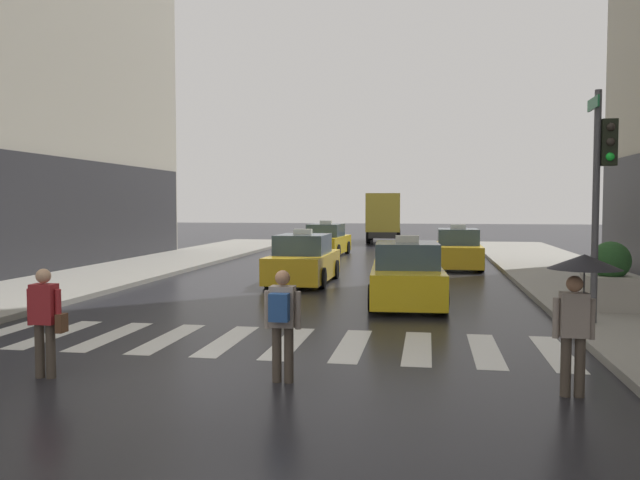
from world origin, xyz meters
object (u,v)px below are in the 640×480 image
at_px(traffic_light_pole, 602,173).
at_px(taxi_second, 303,261).
at_px(taxi_fourth, 326,241).
at_px(pedestrian_with_handbag, 45,316).
at_px(box_truck, 384,216).
at_px(planter_near_corner, 610,279).
at_px(taxi_third, 458,250).
at_px(pedestrian_with_backpack, 282,317).
at_px(pedestrian_with_umbrella, 581,286).
at_px(taxi_lead, 407,276).

xyz_separation_m(traffic_light_pole, taxi_second, (-7.60, 6.76, -2.53)).
relative_size(taxi_fourth, pedestrian_with_handbag, 2.80).
height_order(box_truck, planter_near_corner, box_truck).
relative_size(box_truck, pedestrian_with_handbag, 4.62).
bearing_deg(traffic_light_pole, taxi_third, 100.24).
height_order(traffic_light_pole, pedestrian_with_handbag, traffic_light_pole).
xyz_separation_m(box_truck, pedestrian_with_handbag, (-2.60, -35.31, -0.92)).
xyz_separation_m(taxi_fourth, pedestrian_with_backpack, (3.09, -23.20, 0.25)).
bearing_deg(taxi_second, pedestrian_with_handbag, -97.32).
xyz_separation_m(taxi_second, taxi_fourth, (-1.08, 11.49, 0.00)).
relative_size(pedestrian_with_backpack, planter_near_corner, 1.03).
bearing_deg(taxi_second, pedestrian_with_backpack, -80.27).
distance_m(traffic_light_pole, planter_near_corner, 3.06).
relative_size(pedestrian_with_umbrella, pedestrian_with_backpack, 1.18).
bearing_deg(pedestrian_with_handbag, pedestrian_with_backpack, 5.49).
bearing_deg(taxi_second, taxi_fourth, 95.39).
xyz_separation_m(taxi_second, box_truck, (1.06, 23.26, 1.13)).
relative_size(pedestrian_with_umbrella, pedestrian_with_handbag, 1.18).
xyz_separation_m(taxi_second, taxi_third, (5.30, 5.98, 0.00)).
xyz_separation_m(traffic_light_pole, taxi_fourth, (-8.68, 18.25, -2.53)).
distance_m(taxi_lead, pedestrian_with_umbrella, 8.24).
bearing_deg(pedestrian_with_handbag, taxi_lead, 58.00).
bearing_deg(planter_near_corner, taxi_fourth, 119.67).
distance_m(taxi_lead, taxi_third, 10.03).
distance_m(taxi_third, pedestrian_with_backpack, 17.99).
height_order(taxi_third, taxi_fourth, same).
bearing_deg(pedestrian_with_backpack, pedestrian_with_handbag, -174.51).
relative_size(taxi_second, pedestrian_with_umbrella, 2.35).
height_order(taxi_second, pedestrian_with_handbag, taxi_second).
bearing_deg(taxi_second, taxi_third, 48.45).
xyz_separation_m(taxi_third, taxi_fourth, (-6.38, 5.52, 0.00)).
distance_m(traffic_light_pole, box_truck, 30.76).
bearing_deg(traffic_light_pole, pedestrian_with_handbag, -149.95).
bearing_deg(pedestrian_with_umbrella, pedestrian_with_backpack, -179.78).
relative_size(taxi_lead, pedestrian_with_umbrella, 2.38).
bearing_deg(pedestrian_with_handbag, taxi_third, 69.21).
height_order(pedestrian_with_umbrella, pedestrian_with_handbag, pedestrian_with_umbrella).
distance_m(pedestrian_with_umbrella, pedestrian_with_handbag, 7.69).
relative_size(taxi_lead, box_truck, 0.61).
height_order(pedestrian_with_backpack, planter_near_corner, planter_near_corner).
bearing_deg(pedestrian_with_backpack, traffic_light_pole, 41.52).
xyz_separation_m(taxi_second, pedestrian_with_backpack, (2.01, -11.71, 0.25)).
bearing_deg(pedestrian_with_umbrella, planter_near_corner, 72.04).
distance_m(traffic_light_pole, taxi_lead, 5.57).
distance_m(traffic_light_pole, pedestrian_with_umbrella, 5.44).
bearing_deg(planter_near_corner, taxi_second, 149.08).
relative_size(traffic_light_pole, taxi_fourth, 1.04).
height_order(taxi_fourth, box_truck, box_truck).
height_order(taxi_third, pedestrian_with_backpack, taxi_third).
height_order(traffic_light_pole, pedestrian_with_backpack, traffic_light_pole).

